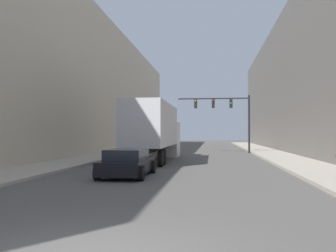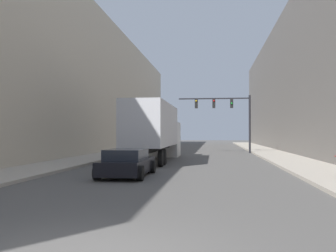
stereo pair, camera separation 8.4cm
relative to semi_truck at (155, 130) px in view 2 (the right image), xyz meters
name	(u,v)px [view 2 (the right image)]	position (x,y,z in m)	size (l,w,h in m)	color
sidewalk_right	(272,154)	(9.48, 9.01, -2.12)	(3.26, 80.00, 0.15)	#B2A899
sidewalk_left	(119,153)	(-5.05, 9.01, -2.12)	(3.26, 80.00, 0.15)	#B2A899
building_right	(323,76)	(14.11, 9.01, 4.98)	(6.00, 80.00, 14.35)	#66605B
building_left	(73,82)	(-9.68, 9.01, 4.85)	(6.00, 80.00, 14.11)	beige
semi_truck	(155,130)	(0.00, 0.00, 0.00)	(2.50, 12.44, 3.94)	silver
sedan_car	(127,163)	(0.26, -9.92, -1.59)	(2.07, 4.36, 1.25)	black
traffic_signal_gantry	(229,111)	(5.66, 11.18, 1.97)	(7.16, 0.35, 5.75)	black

